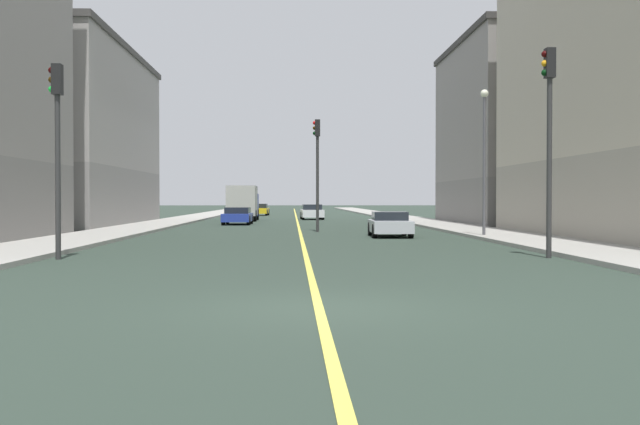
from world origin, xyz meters
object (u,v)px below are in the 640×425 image
at_px(car_white, 312,212).
at_px(box_truck, 243,202).
at_px(building_left_mid, 530,133).
at_px(car_silver, 390,224).
at_px(traffic_light_left_near, 549,123).
at_px(traffic_light_median_far, 317,159).
at_px(car_blue, 238,216).
at_px(traffic_light_right_near, 57,133).
at_px(car_yellow, 259,210).
at_px(street_lamp_left_near, 484,146).
at_px(building_right_midblock, 55,137).

bearing_deg(car_white, box_truck, -145.63).
height_order(building_left_mid, car_silver, building_left_mid).
relative_size(traffic_light_left_near, car_white, 1.38).
xyz_separation_m(traffic_light_median_far, box_truck, (-5.38, 20.98, -2.42)).
bearing_deg(car_blue, traffic_light_right_near, -95.83).
height_order(traffic_light_left_near, car_yellow, traffic_light_left_near).
bearing_deg(car_silver, street_lamp_left_near, -18.57).
bearing_deg(street_lamp_left_near, car_white, 102.46).
height_order(car_white, car_blue, car_white).
relative_size(traffic_light_median_far, car_white, 1.32).
relative_size(car_blue, car_silver, 1.14).
distance_m(building_left_mid, traffic_light_left_near, 32.00).
distance_m(traffic_light_left_near, car_silver, 13.85).
relative_size(car_white, box_truck, 0.68).
xyz_separation_m(building_right_midblock, traffic_light_median_far, (17.40, -10.73, -2.05)).
height_order(traffic_light_left_near, traffic_light_right_near, traffic_light_left_near).
relative_size(traffic_light_left_near, box_truck, 0.93).
distance_m(traffic_light_left_near, car_white, 43.97).
relative_size(car_white, car_yellow, 1.12).
height_order(building_left_mid, car_white, building_left_mid).
xyz_separation_m(traffic_light_left_near, car_yellow, (-11.28, 59.71, -3.46)).
bearing_deg(traffic_light_right_near, car_silver, 48.39).
xyz_separation_m(traffic_light_left_near, traffic_light_right_near, (-14.70, 0.00, -0.33)).
relative_size(traffic_light_median_far, car_yellow, 1.48).
relative_size(car_silver, box_truck, 0.59).
xyz_separation_m(street_lamp_left_near, car_blue, (-12.58, 19.00, -3.60)).
bearing_deg(box_truck, street_lamp_left_near, -65.34).
bearing_deg(car_yellow, traffic_light_median_far, -83.23).
relative_size(traffic_light_median_far, car_silver, 1.51).
distance_m(building_right_midblock, street_lamp_left_near, 30.46).
relative_size(building_right_midblock, car_white, 4.73).
relative_size(building_right_midblock, car_silver, 5.40).
height_order(traffic_light_median_far, box_truck, traffic_light_median_far).
height_order(building_left_mid, car_yellow, building_left_mid).
distance_m(traffic_light_median_far, street_lamp_left_near, 10.10).
bearing_deg(traffic_light_left_near, car_blue, 110.69).
distance_m(car_blue, box_truck, 8.90).
xyz_separation_m(building_right_midblock, car_blue, (12.22, 1.40, -5.38)).
distance_m(traffic_light_left_near, traffic_light_median_far, 19.57).
xyz_separation_m(building_right_midblock, traffic_light_left_near, (23.79, -29.23, -1.91)).
bearing_deg(traffic_light_left_near, street_lamp_left_near, 85.01).
xyz_separation_m(traffic_light_median_far, street_lamp_left_near, (7.40, -6.86, 0.26)).
xyz_separation_m(building_right_midblock, traffic_light_right_near, (9.10, -29.23, -2.24)).
height_order(street_lamp_left_near, car_white, street_lamp_left_near).
height_order(car_yellow, car_silver, car_yellow).
relative_size(street_lamp_left_near, box_truck, 0.97).
height_order(traffic_light_right_near, car_white, traffic_light_right_near).
bearing_deg(street_lamp_left_near, building_left_mid, 66.81).
bearing_deg(box_truck, car_white, 34.37).
bearing_deg(traffic_light_median_far, car_white, 89.13).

